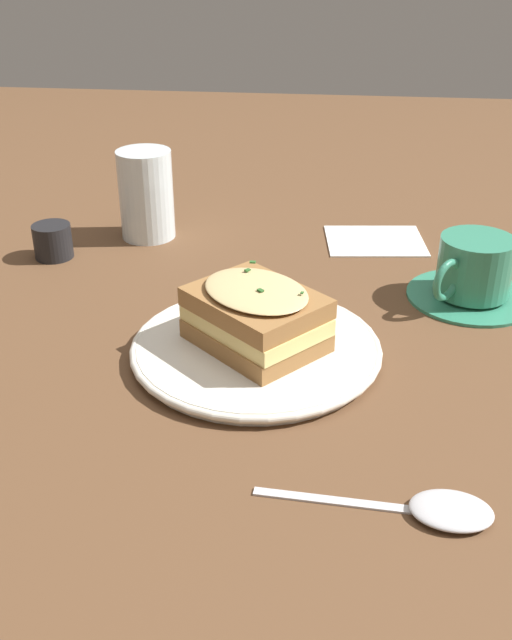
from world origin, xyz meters
TOP-DOWN VIEW (x-y plane):
  - ground_plane at (0.00, 0.00)m, footprint 2.40×2.40m
  - dinner_plate at (0.00, 0.01)m, footprint 0.24×0.24m
  - sandwich at (0.00, 0.01)m, footprint 0.15×0.15m
  - teacup_with_saucer at (0.22, 0.16)m, footprint 0.14×0.14m
  - water_glass at (-0.18, 0.30)m, footprint 0.07×0.07m
  - spoon at (0.15, -0.19)m, footprint 0.17×0.05m
  - napkin at (0.12, 0.31)m, footprint 0.14×0.12m
  - condiment_pot at (-0.28, 0.22)m, footprint 0.05×0.05m

SIDE VIEW (x-z plane):
  - ground_plane at x=0.00m, z-range 0.00..0.00m
  - napkin at x=0.12m, z-range 0.00..0.00m
  - spoon at x=0.15m, z-range 0.00..0.01m
  - dinner_plate at x=0.00m, z-range 0.00..0.01m
  - condiment_pot at x=-0.28m, z-range 0.00..0.04m
  - teacup_with_saucer at x=0.22m, z-range 0.00..0.07m
  - sandwich at x=0.00m, z-range 0.01..0.07m
  - water_glass at x=-0.18m, z-range 0.00..0.12m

